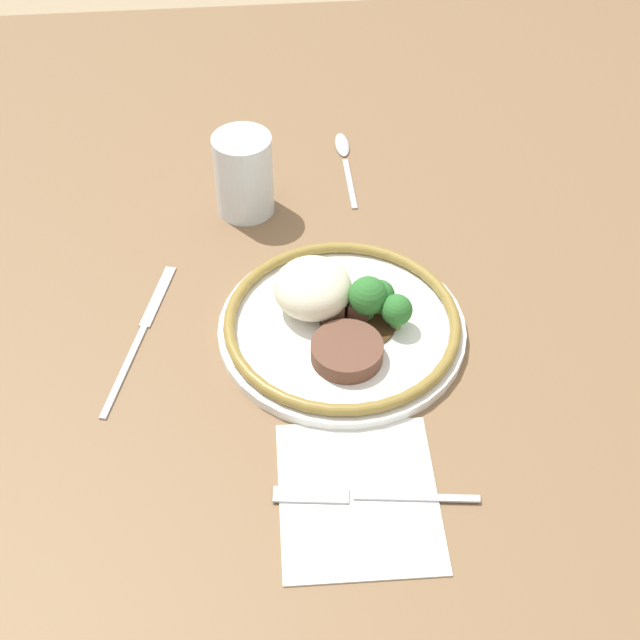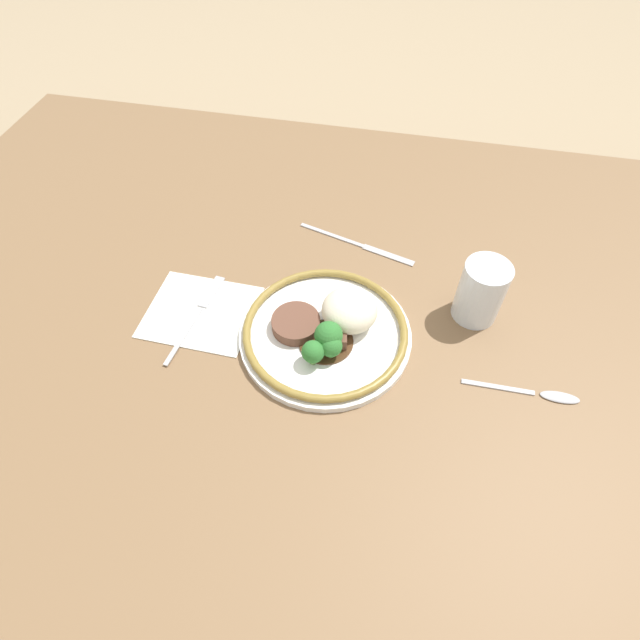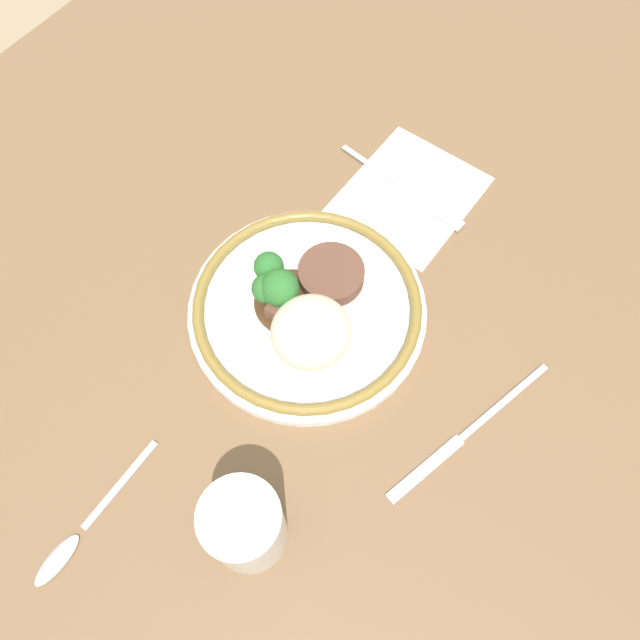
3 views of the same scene
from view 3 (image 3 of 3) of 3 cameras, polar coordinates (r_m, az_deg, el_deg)
ground_plane at (r=0.73m, az=0.32°, el=0.74°), size 8.00×8.00×0.00m
dining_table at (r=0.71m, az=0.33°, el=1.60°), size 1.55×1.16×0.05m
napkin at (r=0.77m, az=8.18°, el=11.25°), size 0.17×0.14×0.00m
plate at (r=0.66m, az=-1.02°, el=0.90°), size 0.26×0.26×0.07m
juice_glass at (r=0.57m, az=-6.80°, el=-18.31°), size 0.07×0.07×0.10m
fork at (r=0.77m, az=8.44°, el=11.32°), size 0.03×0.18×0.00m
knife at (r=0.64m, az=13.11°, el=-10.22°), size 0.21×0.07×0.00m
spoon at (r=0.65m, az=-21.61°, el=-18.23°), size 0.16×0.02×0.01m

